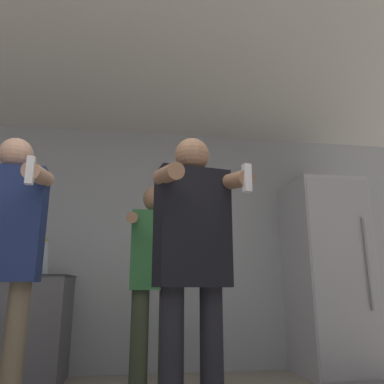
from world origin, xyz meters
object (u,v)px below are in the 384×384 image
(refrigerator, at_px, (327,274))
(bottle_short_whiskey, at_px, (45,261))
(bottle_dark_rum, at_px, (22,263))
(person_spectator_back, at_px, (155,271))
(person_woman_foreground, at_px, (193,257))
(person_man_side, at_px, (4,248))

(refrigerator, xyz_separation_m, bottle_short_whiskey, (-2.77, -0.02, 0.11))
(refrigerator, relative_size, bottle_short_whiskey, 5.83)
(bottle_dark_rum, distance_m, person_spectator_back, 1.37)
(person_woman_foreground, bearing_deg, bottle_short_whiskey, 123.35)
(person_spectator_back, bearing_deg, person_woman_foreground, -82.00)
(refrigerator, height_order, person_man_side, refrigerator)
(bottle_short_whiskey, bearing_deg, bottle_dark_rum, -180.00)
(person_woman_foreground, xyz_separation_m, person_spectator_back, (-0.14, 1.01, -0.03))
(bottle_short_whiskey, xyz_separation_m, person_spectator_back, (0.98, -0.69, -0.12))
(refrigerator, distance_m, person_spectator_back, 1.93)
(bottle_dark_rum, xyz_separation_m, person_spectator_back, (1.17, -0.69, -0.09))
(person_woman_foreground, height_order, person_spectator_back, person_woman_foreground)
(refrigerator, bearing_deg, person_woman_foreground, -133.90)
(refrigerator, relative_size, person_man_side, 1.13)
(bottle_short_whiskey, height_order, person_woman_foreground, person_woman_foreground)
(person_man_side, bearing_deg, bottle_short_whiskey, 94.04)
(bottle_dark_rum, bearing_deg, person_spectator_back, -30.51)
(refrigerator, xyz_separation_m, bottle_dark_rum, (-2.97, -0.02, 0.08))
(bottle_short_whiskey, bearing_deg, person_spectator_back, -35.30)
(person_man_side, bearing_deg, person_spectator_back, 40.73)
(bottle_short_whiskey, relative_size, person_woman_foreground, 0.20)
(person_woman_foreground, distance_m, person_spectator_back, 1.02)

